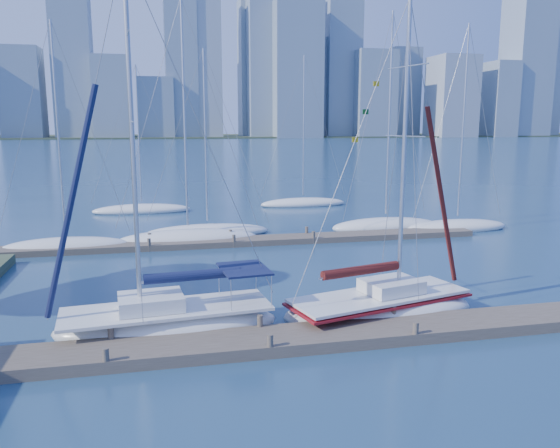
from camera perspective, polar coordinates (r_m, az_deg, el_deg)
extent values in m
plane|color=#172F4A|center=(18.72, -1.59, -12.74)|extent=(700.00, 700.00, 0.00)
cube|color=#4D4338|center=(18.65, -1.59, -12.18)|extent=(26.00, 2.00, 0.40)
cube|color=#4D4338|center=(34.09, -3.35, -1.79)|extent=(30.00, 1.80, 0.36)
cube|color=#38472D|center=(337.02, -12.00, 8.90)|extent=(800.00, 100.00, 1.50)
ellipsoid|color=silver|center=(20.26, -11.64, -10.42)|extent=(8.10, 3.34, 1.38)
cube|color=silver|center=(20.04, -11.70, -8.70)|extent=(7.50, 3.07, 0.11)
cube|color=silver|center=(19.90, -13.34, -7.93)|extent=(2.37, 1.89, 0.51)
cylinder|color=silver|center=(18.91, -15.18, 8.46)|extent=(0.17, 0.17, 11.83)
cylinder|color=silver|center=(19.84, -9.09, -5.60)|extent=(3.73, 0.46, 0.09)
cylinder|color=#111B39|center=(19.82, -9.10, -5.34)|extent=(3.46, 0.70, 0.37)
cube|color=#111B39|center=(20.15, -3.78, -4.69)|extent=(1.87, 2.35, 0.07)
ellipsoid|color=silver|center=(21.74, 10.33, -8.94)|extent=(8.03, 4.31, 1.34)
cube|color=silver|center=(21.54, 10.38, -7.37)|extent=(7.43, 3.98, 0.11)
cube|color=silver|center=(21.77, 11.55, -6.36)|extent=(2.48, 2.11, 0.49)
cylinder|color=silver|center=(21.12, 12.83, 7.45)|extent=(0.16, 0.16, 10.95)
cylinder|color=silver|center=(20.73, 8.44, -5.05)|extent=(3.53, 0.98, 0.09)
cylinder|color=#4B1011|center=(20.71, 8.45, -4.81)|extent=(3.32, 1.17, 0.36)
cube|color=maroon|center=(21.59, 10.37, -7.75)|extent=(7.61, 4.12, 0.09)
ellipsoid|color=silver|center=(34.73, -21.41, -2.23)|extent=(7.50, 2.84, 1.13)
cylinder|color=silver|center=(33.98, -22.18, 9.09)|extent=(0.12, 0.12, 12.01)
ellipsoid|color=silver|center=(34.85, -9.57, -1.57)|extent=(8.94, 3.09, 1.25)
cylinder|color=silver|center=(34.12, -9.96, 11.15)|extent=(0.14, 0.14, 13.53)
ellipsoid|color=silver|center=(37.06, -7.56, -0.84)|extent=(8.59, 4.53, 1.10)
cylinder|color=silver|center=(36.37, -7.80, 9.02)|extent=(0.12, 0.12, 11.10)
ellipsoid|color=silver|center=(39.34, 10.97, -0.25)|extent=(8.28, 5.21, 1.26)
cylinder|color=silver|center=(38.69, 11.37, 11.07)|extent=(0.14, 0.14, 13.61)
ellipsoid|color=silver|center=(40.43, 18.02, -0.32)|extent=(7.79, 3.40, 1.12)
cylinder|color=silver|center=(39.79, 18.62, 10.03)|extent=(0.12, 0.12, 12.92)
ellipsoid|color=silver|center=(47.56, -14.21, 1.40)|extent=(8.27, 2.78, 1.09)
cylinder|color=silver|center=(47.03, -14.56, 9.06)|extent=(0.12, 0.12, 11.10)
ellipsoid|color=silver|center=(50.04, 2.43, 2.15)|extent=(7.92, 2.25, 1.09)
cylinder|color=silver|center=(49.53, 2.49, 10.13)|extent=(0.12, 0.12, 12.31)
cube|color=slate|center=(311.99, -25.31, 12.23)|extent=(19.61, 17.63, 45.52)
cube|color=#8992A4|center=(329.64, -20.60, 12.15)|extent=(15.36, 17.61, 42.64)
cube|color=gray|center=(303.00, -17.11, 12.49)|extent=(18.66, 19.81, 41.81)
cube|color=slate|center=(303.72, -12.86, 11.72)|extent=(18.91, 16.86, 31.68)
cube|color=#8992A4|center=(308.95, -8.10, 16.05)|extent=(19.39, 14.99, 76.89)
cube|color=gray|center=(327.75, -2.77, 15.79)|extent=(16.52, 17.46, 76.75)
cube|color=slate|center=(305.92, 1.76, 15.68)|extent=(25.63, 18.95, 71.41)
cube|color=#8992A4|center=(326.31, 4.61, 13.89)|extent=(14.64, 17.11, 55.19)
cube|color=gray|center=(319.93, 9.71, 13.18)|extent=(22.21, 18.80, 47.69)
cube|color=slate|center=(359.89, 12.64, 13.23)|extent=(17.75, 17.52, 53.69)
cube|color=#8992A4|center=(340.24, 17.50, 12.54)|extent=(22.90, 23.94, 46.04)
cube|color=gray|center=(356.22, 21.82, 11.96)|extent=(15.11, 21.38, 43.42)
cube|color=slate|center=(371.84, 24.39, 15.70)|extent=(22.83, 23.60, 95.27)
cube|color=#8992A4|center=(402.87, 25.84, 14.07)|extent=(16.81, 17.08, 80.74)
cube|color=slate|center=(312.47, -20.96, 17.28)|extent=(19.14, 18.00, 96.98)
cube|color=slate|center=(309.44, -10.33, 17.10)|extent=(16.74, 18.00, 88.93)
cube|color=slate|center=(314.79, -1.73, 17.44)|extent=(17.76, 18.00, 92.23)
cube|color=slate|center=(325.36, 6.40, 15.91)|extent=(19.55, 18.00, 78.26)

